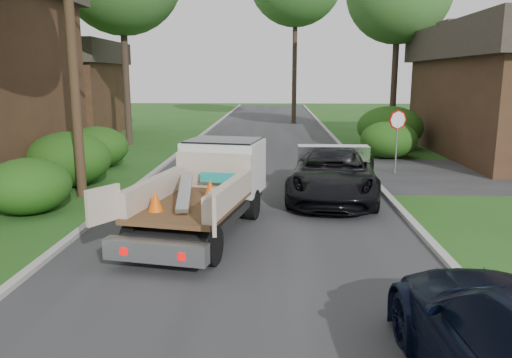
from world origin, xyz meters
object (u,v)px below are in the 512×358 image
at_px(house_left_far, 58,87).
at_px(flatbed_truck, 212,182).
at_px(stop_sign, 397,128).
at_px(black_pickup, 334,173).
at_px(utility_pole, 71,26).

relative_size(house_left_far, flatbed_truck, 1.31).
height_order(stop_sign, black_pickup, stop_sign).
relative_size(utility_pole, house_left_far, 1.32).
bearing_deg(black_pickup, house_left_far, 141.01).
relative_size(stop_sign, house_left_far, 0.33).
relative_size(stop_sign, black_pickup, 0.44).
bearing_deg(black_pickup, utility_pole, -171.50).
bearing_deg(house_left_far, utility_pole, -64.77).
height_order(flatbed_truck, black_pickup, flatbed_truck).
bearing_deg(black_pickup, stop_sign, 62.25).
height_order(stop_sign, house_left_far, house_left_far).
bearing_deg(flatbed_truck, house_left_far, 133.21).
bearing_deg(utility_pole, stop_sign, 20.62).
xyz_separation_m(house_left_far, black_pickup, (15.90, -16.92, -2.27)).
bearing_deg(house_left_far, stop_sign, -34.81).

